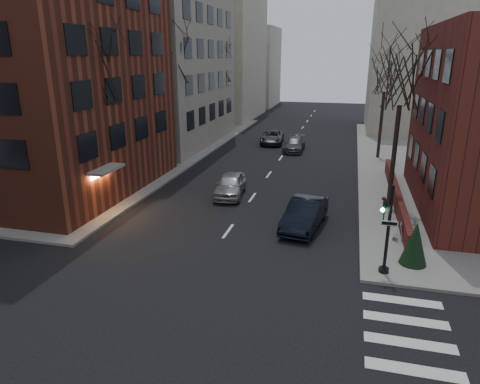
% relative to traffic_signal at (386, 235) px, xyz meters
% --- Properties ---
extents(sidewalk_far_left, '(44.00, 44.00, 0.15)m').
position_rel_traffic_signal_xyz_m(sidewalk_far_left, '(-36.94, 21.01, -1.83)').
color(sidewalk_far_left, gray).
rests_on(sidewalk_far_left, ground).
extents(building_left_brick, '(15.00, 15.00, 18.00)m').
position_rel_traffic_signal_xyz_m(building_left_brick, '(-23.44, 7.51, 7.09)').
color(building_left_brick, brown).
rests_on(building_left_brick, ground).
extents(building_left_tan, '(18.00, 18.00, 28.00)m').
position_rel_traffic_signal_xyz_m(building_left_tan, '(-24.94, 25.01, 12.09)').
color(building_left_tan, gray).
rests_on(building_left_tan, ground).
extents(low_wall_right, '(0.35, 16.00, 1.00)m').
position_rel_traffic_signal_xyz_m(low_wall_right, '(1.36, 10.01, -1.26)').
color(low_wall_right, '#592119').
rests_on(low_wall_right, sidewalk_far_right).
extents(building_distant_la, '(14.00, 16.00, 18.00)m').
position_rel_traffic_signal_xyz_m(building_distant_la, '(-22.94, 46.01, 7.09)').
color(building_distant_la, beige).
rests_on(building_distant_la, ground).
extents(building_distant_ra, '(14.00, 14.00, 16.00)m').
position_rel_traffic_signal_xyz_m(building_distant_ra, '(7.06, 41.01, 6.09)').
color(building_distant_ra, beige).
rests_on(building_distant_ra, ground).
extents(building_distant_lb, '(10.00, 12.00, 14.00)m').
position_rel_traffic_signal_xyz_m(building_distant_lb, '(-20.94, 63.01, 5.09)').
color(building_distant_lb, beige).
rests_on(building_distant_lb, ground).
extents(traffic_signal, '(0.76, 0.44, 4.00)m').
position_rel_traffic_signal_xyz_m(traffic_signal, '(0.00, 0.00, 0.00)').
color(traffic_signal, black).
rests_on(traffic_signal, sidewalk_far_right).
extents(tree_left_a, '(4.18, 4.18, 10.26)m').
position_rel_traffic_signal_xyz_m(tree_left_a, '(-16.74, 5.01, 6.56)').
color(tree_left_a, '#2D231C').
rests_on(tree_left_a, sidewalk_far_left).
extents(tree_left_b, '(4.40, 4.40, 10.80)m').
position_rel_traffic_signal_xyz_m(tree_left_b, '(-16.74, 17.01, 7.00)').
color(tree_left_b, '#2D231C').
rests_on(tree_left_b, sidewalk_far_left).
extents(tree_left_c, '(3.96, 3.96, 9.72)m').
position_rel_traffic_signal_xyz_m(tree_left_c, '(-16.74, 31.01, 6.12)').
color(tree_left_c, '#2D231C').
rests_on(tree_left_c, sidewalk_far_left).
extents(tree_right_a, '(3.96, 3.96, 9.72)m').
position_rel_traffic_signal_xyz_m(tree_right_a, '(0.86, 9.01, 6.12)').
color(tree_right_a, '#2D231C').
rests_on(tree_right_a, sidewalk_far_right).
extents(tree_right_b, '(3.74, 3.74, 9.18)m').
position_rel_traffic_signal_xyz_m(tree_right_b, '(0.86, 23.01, 5.68)').
color(tree_right_b, '#2D231C').
rests_on(tree_right_b, sidewalk_far_right).
extents(streetlamp_near, '(0.36, 0.36, 6.28)m').
position_rel_traffic_signal_xyz_m(streetlamp_near, '(-16.14, 13.01, 2.33)').
color(streetlamp_near, black).
rests_on(streetlamp_near, sidewalk_far_left).
extents(streetlamp_far, '(0.36, 0.36, 6.28)m').
position_rel_traffic_signal_xyz_m(streetlamp_far, '(-16.14, 33.01, 2.33)').
color(streetlamp_far, black).
rests_on(streetlamp_far, sidewalk_far_left).
extents(parked_sedan, '(2.37, 5.08, 1.61)m').
position_rel_traffic_signal_xyz_m(parked_sedan, '(-3.94, 4.58, -1.10)').
color(parked_sedan, black).
rests_on(parked_sedan, ground).
extents(car_lane_silver, '(2.29, 4.68, 1.54)m').
position_rel_traffic_signal_xyz_m(car_lane_silver, '(-9.51, 9.08, -1.14)').
color(car_lane_silver, '#A7A7AC').
rests_on(car_lane_silver, ground).
extents(car_lane_gray, '(1.90, 4.64, 1.34)m').
position_rel_traffic_signal_xyz_m(car_lane_gray, '(-7.14, 24.39, -1.24)').
color(car_lane_gray, '#3C3D41').
rests_on(car_lane_gray, ground).
extents(car_lane_far, '(2.77, 5.21, 1.39)m').
position_rel_traffic_signal_xyz_m(car_lane_far, '(-9.96, 27.53, -1.21)').
color(car_lane_far, '#38383D').
rests_on(car_lane_far, ground).
extents(sandwich_board, '(0.46, 0.59, 0.87)m').
position_rel_traffic_signal_xyz_m(sandwich_board, '(0.98, 3.90, -1.32)').
color(sandwich_board, silver).
rests_on(sandwich_board, sidewalk_far_right).
extents(evergreen_shrub, '(1.25, 1.25, 2.03)m').
position_rel_traffic_signal_xyz_m(evergreen_shrub, '(1.39, 1.14, -0.74)').
color(evergreen_shrub, black).
rests_on(evergreen_shrub, sidewalk_far_right).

